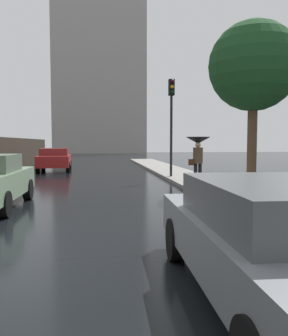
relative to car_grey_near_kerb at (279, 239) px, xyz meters
name	(u,v)px	position (x,y,z in m)	size (l,w,h in m)	color
ground	(39,261)	(-2.79, 1.74, -0.71)	(120.00, 120.00, 0.00)	black
car_grey_near_kerb	(279,239)	(0.00, 0.00, 0.00)	(2.02, 4.60, 1.32)	slate
car_red_mid_road	(55,159)	(-4.58, 18.97, 0.03)	(2.05, 4.36, 1.40)	maroon
pedestrian_with_umbrella_near	(198,147)	(1.92, 9.93, 0.86)	(0.96, 0.96, 1.82)	black
traffic_light	(171,110)	(1.53, 13.15, 2.58)	(0.26, 0.39, 4.57)	black
street_tree_near	(254,67)	(3.84, 9.34, 3.84)	(3.33, 3.33, 6.25)	#4C3823
distant_tower	(101,52)	(-1.37, 57.92, 16.29)	(15.74, 8.88, 33.99)	#9E9993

